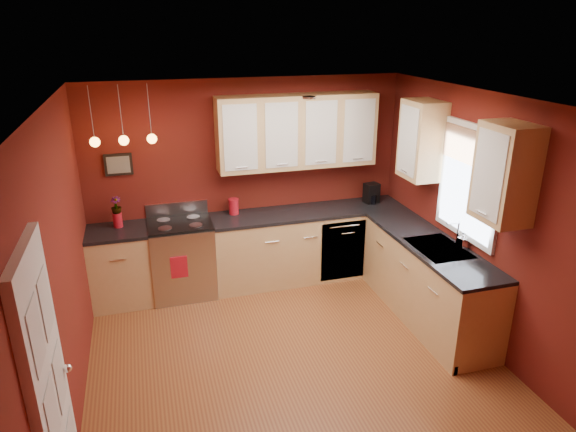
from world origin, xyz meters
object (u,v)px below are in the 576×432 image
object	(u,v)px
red_canister	(234,206)
coffee_maker	(372,194)
sink	(439,250)
soap_pump	(463,241)
gas_range	(182,258)

from	to	relation	value
red_canister	coffee_maker	world-z (taller)	coffee_maker
sink	soap_pump	xyz separation A→B (m)	(0.21, -0.10, 0.12)
sink	soap_pump	size ratio (longest dim) A/B	3.56
soap_pump	coffee_maker	bearing A→B (deg)	99.67
red_canister	coffee_maker	xyz separation A→B (m)	(1.86, -0.09, 0.02)
gas_range	sink	distance (m)	3.05
red_canister	soap_pump	xyz separation A→B (m)	(2.14, -1.75, -0.00)
coffee_maker	soap_pump	xyz separation A→B (m)	(0.28, -1.66, -0.02)
coffee_maker	soap_pump	size ratio (longest dim) A/B	1.34
coffee_maker	gas_range	bearing A→B (deg)	171.67
gas_range	coffee_maker	xyz separation A→B (m)	(2.55, 0.06, 0.58)
gas_range	soap_pump	size ratio (longest dim) A/B	5.65
coffee_maker	soap_pump	bearing A→B (deg)	-90.03
sink	soap_pump	world-z (taller)	sink
gas_range	coffee_maker	distance (m)	2.62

